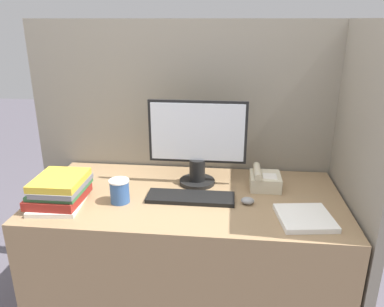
% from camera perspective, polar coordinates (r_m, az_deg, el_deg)
% --- Properties ---
extents(cubicle_panel_rear, '(1.93, 0.04, 1.57)m').
position_cam_1_polar(cubicle_panel_rear, '(2.25, 0.60, -0.54)').
color(cubicle_panel_rear, gray).
rests_on(cubicle_panel_rear, ground_plane).
extents(cubicle_panel_right, '(0.04, 0.81, 1.57)m').
position_cam_1_polar(cubicle_panel_right, '(1.98, 23.28, -5.19)').
color(cubicle_panel_right, gray).
rests_on(cubicle_panel_right, ground_plane).
extents(desk, '(1.53, 0.75, 0.74)m').
position_cam_1_polar(desk, '(2.08, -0.57, -15.47)').
color(desk, '#937551').
rests_on(desk, ground_plane).
extents(monitor, '(0.51, 0.19, 0.45)m').
position_cam_1_polar(monitor, '(1.95, 0.83, 1.36)').
color(monitor, black).
rests_on(monitor, desk).
extents(keyboard, '(0.43, 0.14, 0.02)m').
position_cam_1_polar(keyboard, '(1.85, -0.21, -6.72)').
color(keyboard, black).
rests_on(keyboard, desk).
extents(mouse, '(0.06, 0.05, 0.03)m').
position_cam_1_polar(mouse, '(1.82, 8.47, -7.13)').
color(mouse, gray).
rests_on(mouse, desk).
extents(coffee_cup, '(0.10, 0.10, 0.12)m').
position_cam_1_polar(coffee_cup, '(1.83, -10.96, -5.63)').
color(coffee_cup, '#335999').
rests_on(coffee_cup, desk).
extents(book_stack, '(0.24, 0.30, 0.14)m').
position_cam_1_polar(book_stack, '(1.89, -19.51, -5.37)').
color(book_stack, silver).
rests_on(book_stack, desk).
extents(desk_telephone, '(0.16, 0.18, 0.11)m').
position_cam_1_polar(desk_telephone, '(1.99, 10.96, -3.99)').
color(desk_telephone, beige).
rests_on(desk_telephone, desk).
extents(paper_pile, '(0.26, 0.26, 0.02)m').
position_cam_1_polar(paper_pile, '(1.74, 16.82, -9.36)').
color(paper_pile, white).
rests_on(paper_pile, desk).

